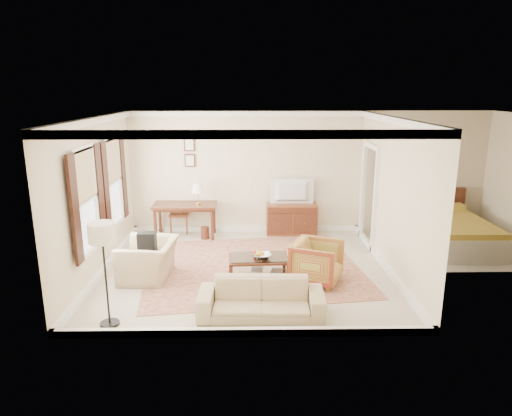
{
  "coord_description": "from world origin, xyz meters",
  "views": [
    {
      "loc": [
        0.07,
        -8.25,
        3.38
      ],
      "look_at": [
        0.2,
        0.3,
        1.15
      ],
      "focal_mm": 32.0,
      "sensor_mm": 36.0,
      "label": 1
    }
  ],
  "objects_px": {
    "coffee_table": "(259,262)",
    "striped_armchair": "(317,260)",
    "tv": "(292,184)",
    "sofa": "(261,293)",
    "writing_desk": "(185,209)",
    "sideboard": "(291,219)",
    "club_armchair": "(148,254)"
  },
  "relations": [
    {
      "from": "sideboard",
      "to": "tv",
      "type": "bearing_deg",
      "value": -90.0
    },
    {
      "from": "sideboard",
      "to": "sofa",
      "type": "distance_m",
      "value": 4.19
    },
    {
      "from": "coffee_table",
      "to": "sofa",
      "type": "distance_m",
      "value": 1.37
    },
    {
      "from": "club_armchair",
      "to": "tv",
      "type": "bearing_deg",
      "value": 136.67
    },
    {
      "from": "writing_desk",
      "to": "striped_armchair",
      "type": "bearing_deg",
      "value": -44.31
    },
    {
      "from": "writing_desk",
      "to": "sofa",
      "type": "bearing_deg",
      "value": -66.8
    },
    {
      "from": "writing_desk",
      "to": "tv",
      "type": "xyz_separation_m",
      "value": [
        2.51,
        0.18,
        0.55
      ]
    },
    {
      "from": "tv",
      "to": "sofa",
      "type": "distance_m",
      "value": 4.26
    },
    {
      "from": "writing_desk",
      "to": "club_armchair",
      "type": "distance_m",
      "value": 2.44
    },
    {
      "from": "writing_desk",
      "to": "coffee_table",
      "type": "relative_size",
      "value": 1.33
    },
    {
      "from": "tv",
      "to": "striped_armchair",
      "type": "relative_size",
      "value": 1.18
    },
    {
      "from": "coffee_table",
      "to": "tv",
      "type": "bearing_deg",
      "value": 72.71
    },
    {
      "from": "coffee_table",
      "to": "striped_armchair",
      "type": "xyz_separation_m",
      "value": [
        1.05,
        -0.11,
        0.07
      ]
    },
    {
      "from": "striped_armchair",
      "to": "sofa",
      "type": "bearing_deg",
      "value": 164.08
    },
    {
      "from": "sideboard",
      "to": "coffee_table",
      "type": "distance_m",
      "value": 2.87
    },
    {
      "from": "sideboard",
      "to": "tv",
      "type": "relative_size",
      "value": 1.22
    },
    {
      "from": "club_armchair",
      "to": "striped_armchair",
      "type": "bearing_deg",
      "value": 90.13
    },
    {
      "from": "sideboard",
      "to": "tv",
      "type": "distance_m",
      "value": 0.86
    },
    {
      "from": "tv",
      "to": "sofa",
      "type": "relative_size",
      "value": 0.52
    },
    {
      "from": "club_armchair",
      "to": "sofa",
      "type": "distance_m",
      "value": 2.52
    },
    {
      "from": "club_armchair",
      "to": "coffee_table",
      "type": "bearing_deg",
      "value": 90.86
    },
    {
      "from": "writing_desk",
      "to": "sideboard",
      "type": "distance_m",
      "value": 2.54
    },
    {
      "from": "writing_desk",
      "to": "tv",
      "type": "distance_m",
      "value": 2.57
    },
    {
      "from": "coffee_table",
      "to": "club_armchair",
      "type": "bearing_deg",
      "value": 176.34
    },
    {
      "from": "sideboard",
      "to": "striped_armchair",
      "type": "distance_m",
      "value": 2.86
    },
    {
      "from": "club_armchair",
      "to": "sofa",
      "type": "bearing_deg",
      "value": 58.13
    },
    {
      "from": "tv",
      "to": "sofa",
      "type": "bearing_deg",
      "value": 78.44
    },
    {
      "from": "writing_desk",
      "to": "coffee_table",
      "type": "xyz_separation_m",
      "value": [
        1.66,
        -2.54,
        -0.34
      ]
    },
    {
      "from": "sideboard",
      "to": "club_armchair",
      "type": "height_order",
      "value": "club_armchair"
    },
    {
      "from": "striped_armchair",
      "to": "tv",
      "type": "bearing_deg",
      "value": 27.54
    },
    {
      "from": "sideboard",
      "to": "coffee_table",
      "type": "height_order",
      "value": "sideboard"
    },
    {
      "from": "coffee_table",
      "to": "striped_armchair",
      "type": "bearing_deg",
      "value": -5.81
    }
  ]
}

